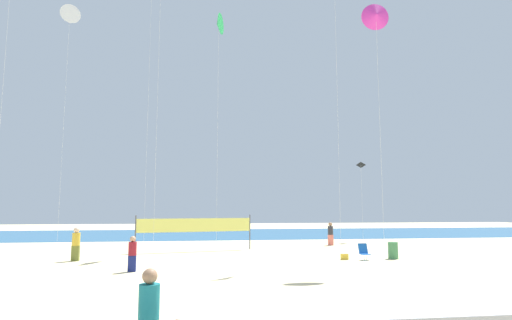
# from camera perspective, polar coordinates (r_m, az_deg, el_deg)

# --- Properties ---
(ground_plane) EXTENTS (120.00, 120.00, 0.00)m
(ground_plane) POSITION_cam_1_polar(r_m,az_deg,el_deg) (18.87, -1.07, -15.42)
(ground_plane) COLOR beige
(ocean_band) EXTENTS (120.00, 20.00, 0.01)m
(ocean_band) POSITION_cam_1_polar(r_m,az_deg,el_deg) (47.15, -5.28, -10.18)
(ocean_band) COLOR #28608C
(ocean_band) RESTS_ON ground
(mother_figure) EXTENTS (0.39, 0.39, 1.72)m
(mother_figure) POSITION_cam_1_polar(r_m,az_deg,el_deg) (8.42, -14.70, -19.79)
(mother_figure) COLOR olive
(mother_figure) RESTS_ON ground
(beachgoer_mustard_shirt) EXTENTS (0.42, 0.42, 1.82)m
(beachgoer_mustard_shirt) POSITION_cam_1_polar(r_m,az_deg,el_deg) (24.89, -23.77, -10.51)
(beachgoer_mustard_shirt) COLOR olive
(beachgoer_mustard_shirt) RESTS_ON ground
(beachgoer_maroon_shirt) EXTENTS (0.36, 0.36, 1.59)m
(beachgoer_maroon_shirt) POSITION_cam_1_polar(r_m,az_deg,el_deg) (19.88, -16.83, -12.23)
(beachgoer_maroon_shirt) COLOR navy
(beachgoer_maroon_shirt) RESTS_ON ground
(beachgoer_charcoal_shirt) EXTENTS (0.41, 0.41, 1.77)m
(beachgoer_charcoal_shirt) POSITION_cam_1_polar(r_m,az_deg,el_deg) (32.87, 10.33, -9.96)
(beachgoer_charcoal_shirt) COLOR #EA7260
(beachgoer_charcoal_shirt) RESTS_ON ground
(folding_beach_chair) EXTENTS (0.52, 0.65, 0.89)m
(folding_beach_chair) POSITION_cam_1_polar(r_m,az_deg,el_deg) (24.19, 14.79, -12.18)
(folding_beach_chair) COLOR #1959B2
(folding_beach_chair) RESTS_ON ground
(trash_barrel) EXTENTS (0.56, 0.56, 0.94)m
(trash_barrel) POSITION_cam_1_polar(r_m,az_deg,el_deg) (25.11, 18.54, -11.84)
(trash_barrel) COLOR #3F7F4C
(trash_barrel) RESTS_ON ground
(volleyball_net) EXTENTS (7.67, 1.75, 2.40)m
(volleyball_net) POSITION_cam_1_polar(r_m,az_deg,el_deg) (28.21, -8.42, -9.15)
(volleyball_net) COLOR #4C4C51
(volleyball_net) RESTS_ON ground
(beach_handbag) EXTENTS (0.40, 0.20, 0.32)m
(beach_handbag) POSITION_cam_1_polar(r_m,az_deg,el_deg) (24.00, 12.22, -13.03)
(beach_handbag) COLOR gold
(beach_handbag) RESTS_ON ground
(kite_white_delta) EXTENTS (1.64, 1.15, 19.42)m
(kite_white_delta) POSITION_cam_1_polar(r_m,az_deg,el_deg) (38.75, -24.49, 17.88)
(kite_white_delta) COLOR silver
(kite_white_delta) RESTS_ON ground
(kite_green_delta) EXTENTS (0.81, 1.60, 17.33)m
(kite_green_delta) POSITION_cam_1_polar(r_m,az_deg,el_deg) (32.32, -5.21, 18.30)
(kite_green_delta) COLOR silver
(kite_green_delta) RESTS_ON ground
(kite_black_diamond) EXTENTS (0.85, 0.84, 7.03)m
(kite_black_diamond) POSITION_cam_1_polar(r_m,az_deg,el_deg) (38.11, 14.39, -0.67)
(kite_black_diamond) COLOR silver
(kite_black_diamond) RESTS_ON ground
(kite_magenta_delta) EXTENTS (1.58, 0.57, 14.34)m
(kite_magenta_delta) POSITION_cam_1_polar(r_m,az_deg,el_deg) (25.16, 16.35, 18.71)
(kite_magenta_delta) COLOR silver
(kite_magenta_delta) RESTS_ON ground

